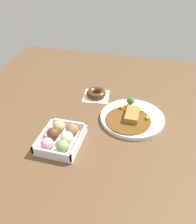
# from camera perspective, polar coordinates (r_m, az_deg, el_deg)

# --- Properties ---
(ground_plane) EXTENTS (1.60, 1.60, 0.00)m
(ground_plane) POSITION_cam_1_polar(r_m,az_deg,el_deg) (1.00, 1.39, -2.52)
(ground_plane) COLOR brown
(curry_plate) EXTENTS (0.29, 0.29, 0.07)m
(curry_plate) POSITION_cam_1_polar(r_m,az_deg,el_deg) (1.02, 8.68, -1.32)
(curry_plate) COLOR white
(curry_plate) RESTS_ON ground_plane
(donut_box) EXTENTS (0.19, 0.16, 0.06)m
(donut_box) POSITION_cam_1_polar(r_m,az_deg,el_deg) (0.89, -9.59, -6.57)
(donut_box) COLOR white
(donut_box) RESTS_ON ground_plane
(chocolate_ring_donut) EXTENTS (0.15, 0.15, 0.03)m
(chocolate_ring_donut) POSITION_cam_1_polar(r_m,az_deg,el_deg) (1.17, -0.46, 4.82)
(chocolate_ring_donut) COLOR white
(chocolate_ring_donut) RESTS_ON ground_plane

